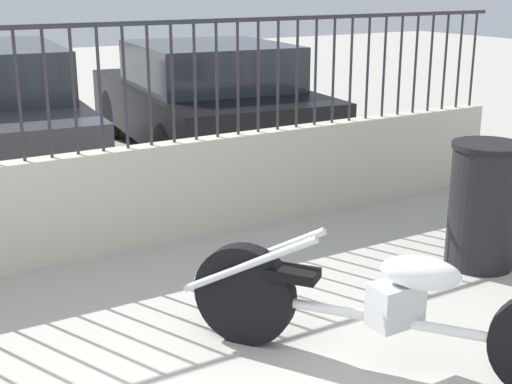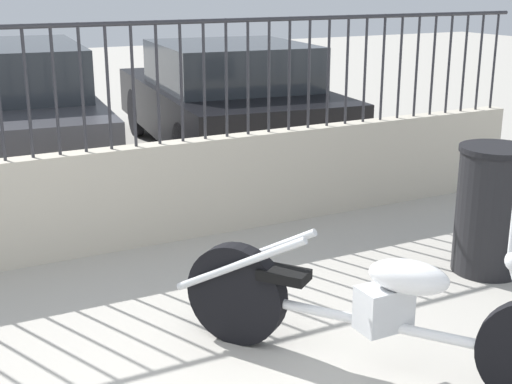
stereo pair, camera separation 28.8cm
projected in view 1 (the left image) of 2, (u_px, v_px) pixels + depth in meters
The scene contains 5 objects.
low_wall at pixel (57, 210), 5.34m from camera, with size 8.85×0.18×0.81m.
fence_railing at pixel (45, 72), 5.04m from camera, with size 8.85×0.04×0.96m.
motorcycle_white at pixel (365, 302), 3.88m from camera, with size 1.48×1.94×1.46m.
trash_bin at pixel (483, 205), 5.24m from camera, with size 0.52×0.52×0.94m.
car_black at pixel (206, 97), 8.73m from camera, with size 2.32×4.18×1.34m.
Camera 1 is at (-1.34, -2.24, 2.07)m, focal length 50.00 mm.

